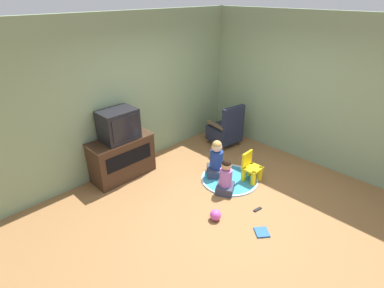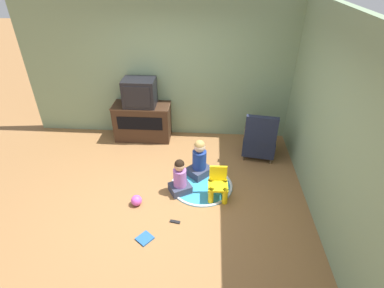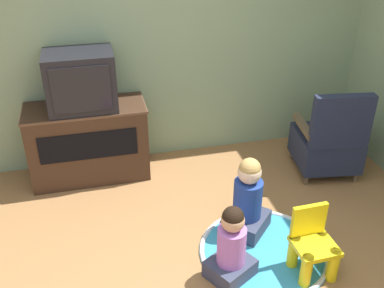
{
  "view_description": "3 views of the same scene",
  "coord_description": "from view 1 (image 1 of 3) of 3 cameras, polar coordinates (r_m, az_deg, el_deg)",
  "views": [
    {
      "loc": [
        -3.08,
        -2.38,
        3.06
      ],
      "look_at": [
        -0.02,
        0.69,
        0.83
      ],
      "focal_mm": 28.0,
      "sensor_mm": 36.0,
      "label": 1
    },
    {
      "loc": [
        0.7,
        -3.51,
        3.29
      ],
      "look_at": [
        0.43,
        0.61,
        0.66
      ],
      "focal_mm": 28.0,
      "sensor_mm": 36.0,
      "label": 2
    },
    {
      "loc": [
        -0.6,
        -2.14,
        2.52
      ],
      "look_at": [
        0.12,
        0.79,
        0.82
      ],
      "focal_mm": 42.0,
      "sensor_mm": 36.0,
      "label": 3
    }
  ],
  "objects": [
    {
      "name": "television",
      "position": [
        5.25,
        -13.81,
        3.54
      ],
      "size": [
        0.62,
        0.46,
        0.53
      ],
      "color": "black",
      "rests_on": "tv_cabinet"
    },
    {
      "name": "black_armchair",
      "position": [
        6.58,
        6.48,
        2.67
      ],
      "size": [
        0.67,
        0.68,
        0.94
      ],
      "rotation": [
        0.0,
        0.0,
        2.99
      ],
      "color": "brown",
      "rests_on": "ground_plane"
    },
    {
      "name": "wall_right",
      "position": [
        6.0,
        24.18,
        8.64
      ],
      "size": [
        0.12,
        5.22,
        2.78
      ],
      "color": "gray",
      "rests_on": "ground_plane"
    },
    {
      "name": "child_watching_center",
      "position": [
        5.47,
        4.65,
        -3.16
      ],
      "size": [
        0.48,
        0.48,
        0.71
      ],
      "rotation": [
        0.0,
        0.0,
        0.8
      ],
      "color": "#33384C",
      "rests_on": "ground_plane"
    },
    {
      "name": "ground_plane",
      "position": [
        4.95,
        5.94,
        -11.17
      ],
      "size": [
        30.0,
        30.0,
        0.0
      ],
      "primitive_type": "plane",
      "color": "olive"
    },
    {
      "name": "yellow_kid_chair",
      "position": [
        5.46,
        11.19,
        -4.83
      ],
      "size": [
        0.31,
        0.3,
        0.53
      ],
      "rotation": [
        0.0,
        0.0,
        0.03
      ],
      "color": "yellow",
      "rests_on": "ground_plane"
    },
    {
      "name": "book",
      "position": [
        4.53,
        13.17,
        -16.05
      ],
      "size": [
        0.27,
        0.27,
        0.02
      ],
      "rotation": [
        0.0,
        0.0,
        2.46
      ],
      "color": "#235699",
      "rests_on": "ground_plane"
    },
    {
      "name": "play_mat",
      "position": [
        5.51,
        7.15,
        -6.66
      ],
      "size": [
        1.04,
        1.04,
        0.04
      ],
      "color": "teal",
      "rests_on": "ground_plane"
    },
    {
      "name": "remote_control",
      "position": [
        4.9,
        12.38,
        -12.07
      ],
      "size": [
        0.16,
        0.07,
        0.02
      ],
      "rotation": [
        0.0,
        0.0,
        2.96
      ],
      "color": "black",
      "rests_on": "ground_plane"
    },
    {
      "name": "toy_ball",
      "position": [
        4.59,
        4.51,
        -13.32
      ],
      "size": [
        0.17,
        0.17,
        0.17
      ],
      "color": "#CC4CB2",
      "rests_on": "ground_plane"
    },
    {
      "name": "child_watching_left",
      "position": [
        5.05,
        6.44,
        -6.51
      ],
      "size": [
        0.42,
        0.4,
        0.63
      ],
      "rotation": [
        0.0,
        0.0,
        0.52
      ],
      "color": "#33384C",
      "rests_on": "ground_plane"
    },
    {
      "name": "wall_back",
      "position": [
        5.57,
        -12.95,
        9.04
      ],
      "size": [
        5.39,
        0.12,
        2.78
      ],
      "color": "gray",
      "rests_on": "ground_plane"
    },
    {
      "name": "tv_cabinet",
      "position": [
        5.54,
        -13.17,
        -2.43
      ],
      "size": [
        1.14,
        0.5,
        0.76
      ],
      "color": "#382316",
      "rests_on": "ground_plane"
    }
  ]
}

